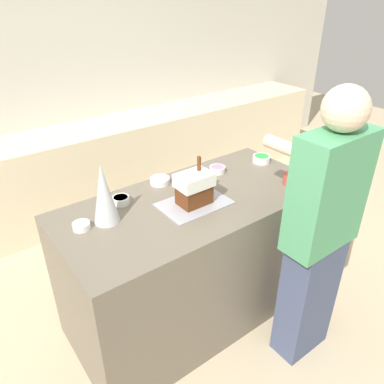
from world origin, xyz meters
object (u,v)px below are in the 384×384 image
Objects in this scene: candy_bowl_front_corner at (81,226)px; mug at (289,179)px; decorative_tree at (104,194)px; person at (319,235)px; gingerbread_house at (194,188)px; baking_tray at (194,204)px; candy_bowl_far_right at (121,200)px; candy_bowl_beside_tree at (194,178)px; candy_bowl_center_rear at (261,159)px; candy_bowl_near_tray_left at (217,169)px; candy_bowl_far_left at (160,180)px.

candy_bowl_front_corner is 1.26× the size of mug.
person reaches higher than decorative_tree.
person is at bearing -35.82° from candy_bowl_front_corner.
gingerbread_house is 0.16× the size of person.
candy_bowl_far_right reaches higher than baking_tray.
candy_bowl_front_corner is 1.04× the size of candy_bowl_beside_tree.
candy_bowl_beside_tree is (-0.60, 0.05, -0.00)m from candy_bowl_center_rear.
baking_tray is at bearing 165.85° from mug.
mug reaches higher than candy_bowl_near_tray_left.
candy_bowl_far_right is at bearing 131.04° from person.
person is (0.42, -0.61, -0.06)m from baking_tray.
person is at bearing -114.03° from candy_bowl_center_rear.
candy_bowl_beside_tree is at bearing 4.87° from candy_bowl_front_corner.
candy_bowl_center_rear is at bearing 65.97° from person.
candy_bowl_center_rear is at bearing 1.02° from candy_bowl_front_corner.
decorative_tree is 0.22m from candy_bowl_front_corner.
decorative_tree reaches higher than mug.
mug reaches higher than baking_tray.
gingerbread_house is (0.00, 0.00, 0.11)m from baking_tray.
candy_bowl_front_corner is at bearing -175.13° from candy_bowl_beside_tree.
candy_bowl_front_corner is at bearing -163.04° from candy_bowl_far_left.
gingerbread_house is 3.76× the size of mug.
person reaches higher than candy_bowl_center_rear.
decorative_tree reaches higher than candy_bowl_center_rear.
mug is at bearing -14.04° from candy_bowl_front_corner.
candy_bowl_near_tray_left is 0.38m from candy_bowl_center_rear.
person is at bearing -55.62° from gingerbread_house.
decorative_tree is 0.25m from candy_bowl_far_right.
candy_bowl_beside_tree is at bearing 175.65° from candy_bowl_center_rear.
baking_tray is 1.48× the size of gingerbread_house.
gingerbread_house reaches higher than candy_bowl_beside_tree.
gingerbread_house is at bearing -127.23° from candy_bowl_beside_tree.
candy_bowl_beside_tree reaches higher than candy_bowl_far_right.
baking_tray is 4.41× the size of candy_bowl_front_corner.
candy_bowl_center_rear is at bearing 13.58° from baking_tray.
candy_bowl_front_corner is at bearing -178.98° from candy_bowl_center_rear.
candy_bowl_near_tray_left is (0.40, 0.25, -0.09)m from gingerbread_house.
candy_bowl_center_rear is (0.78, 0.19, -0.09)m from gingerbread_house.
candy_bowl_far_right is 0.34m from candy_bowl_far_left.
decorative_tree reaches higher than gingerbread_house.
decorative_tree is 1.29m from candy_bowl_center_rear.
candy_bowl_beside_tree is (0.68, 0.09, -0.15)m from decorative_tree.
gingerbread_house is at bearing -166.43° from candy_bowl_center_rear.
candy_bowl_near_tray_left is 0.06× the size of person.
gingerbread_house is 0.81× the size of decorative_tree.
candy_bowl_front_corner is at bearing 166.06° from baking_tray.
gingerbread_house is at bearing 24.18° from baking_tray.
candy_bowl_front_corner is 1.33m from person.
decorative_tree is 2.67× the size of candy_bowl_far_left.
person reaches higher than baking_tray.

